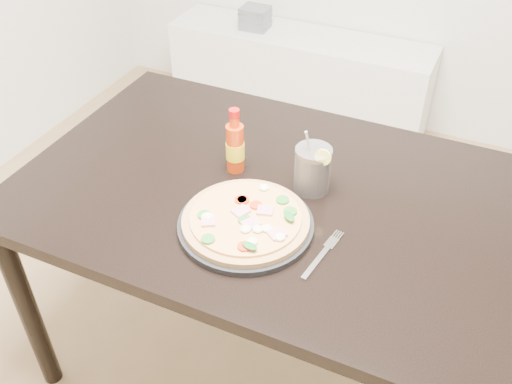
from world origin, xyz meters
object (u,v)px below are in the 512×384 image
at_px(hot_sauce_bottle, 235,147).
at_px(cola_cup, 312,170).
at_px(pizza, 246,219).
at_px(fork, 324,253).
at_px(dining_table, 274,213).
at_px(plate, 246,225).
at_px(media_console, 298,79).

relative_size(hot_sauce_bottle, cola_cup, 1.04).
distance_m(pizza, cola_cup, 0.24).
relative_size(cola_cup, fork, 1.00).
xyz_separation_m(dining_table, hot_sauce_bottle, (-0.14, 0.04, 0.16)).
xyz_separation_m(dining_table, cola_cup, (0.09, 0.05, 0.14)).
relative_size(plate, media_console, 0.24).
bearing_deg(pizza, fork, -1.77).
distance_m(dining_table, fork, 0.28).
bearing_deg(dining_table, hot_sauce_bottle, 163.60).
distance_m(dining_table, pizza, 0.20).
height_order(dining_table, hot_sauce_bottle, hot_sauce_bottle).
height_order(fork, media_console, fork).
relative_size(pizza, fork, 1.70).
relative_size(pizza, cola_cup, 1.70).
height_order(dining_table, pizza, pizza).
xyz_separation_m(pizza, media_console, (-0.49, 1.70, -0.53)).
distance_m(plate, pizza, 0.02).
bearing_deg(pizza, hot_sauce_bottle, 122.19).
relative_size(plate, fork, 1.82).
distance_m(hot_sauce_bottle, cola_cup, 0.23).
bearing_deg(cola_cup, dining_table, -151.37).
height_order(dining_table, fork, fork).
bearing_deg(hot_sauce_bottle, fork, -32.47).
xyz_separation_m(plate, hot_sauce_bottle, (-0.13, 0.21, 0.07)).
height_order(pizza, cola_cup, cola_cup).
bearing_deg(dining_table, plate, -92.08).
relative_size(plate, pizza, 1.07).
relative_size(dining_table, cola_cup, 7.45).
bearing_deg(dining_table, cola_cup, 28.63).
relative_size(dining_table, plate, 4.09).
xyz_separation_m(plate, fork, (0.21, -0.01, -0.01)).
xyz_separation_m(dining_table, fork, (0.20, -0.18, 0.09)).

